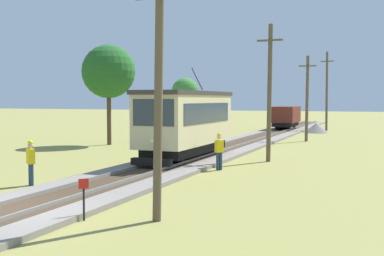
{
  "coord_description": "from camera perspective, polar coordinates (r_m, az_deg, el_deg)",
  "views": [
    {
      "loc": [
        9.9,
        -10.8,
        3.37
      ],
      "look_at": [
        -0.32,
        14.64,
        1.74
      ],
      "focal_mm": 44.9,
      "sensor_mm": 36.0,
      "label": 1
    }
  ],
  "objects": [
    {
      "name": "ground_plane",
      "position": [
        15.03,
        -20.39,
        -9.78
      ],
      "size": [
        260.0,
        260.0,
        0.0
      ],
      "primitive_type": "plane",
      "color": "olive"
    },
    {
      "name": "track_ballast",
      "position": [
        15.01,
        -20.4,
        -9.44
      ],
      "size": [
        4.2,
        120.0,
        0.18
      ],
      "primitive_type": "cube",
      "color": "gray",
      "rests_on": "ground"
    },
    {
      "name": "sleeper_bed",
      "position": [
        14.99,
        -20.41,
        -9.09
      ],
      "size": [
        2.04,
        120.0,
        0.01
      ],
      "primitive_type": "cube",
      "color": "#423323",
      "rests_on": "track_ballast"
    },
    {
      "name": "rail_right",
      "position": [
        14.51,
        -18.28,
        -9.2
      ],
      "size": [
        0.07,
        120.0,
        0.14
      ],
      "primitive_type": "cube",
      "color": "gray",
      "rests_on": "track_ballast"
    },
    {
      "name": "red_tram",
      "position": [
        25.83,
        -0.67,
        0.79
      ],
      "size": [
        2.6,
        8.54,
        4.79
      ],
      "color": "beige",
      "rests_on": "rail_right"
    },
    {
      "name": "freight_car",
      "position": [
        52.75,
        11.05,
        1.37
      ],
      "size": [
        2.4,
        5.2,
        2.31
      ],
      "color": "maroon",
      "rests_on": "rail_right"
    },
    {
      "name": "utility_pole_foreground",
      "position": [
        13.32,
        -4.01,
        4.43
      ],
      "size": [
        1.4,
        0.53,
        7.03
      ],
      "color": "brown",
      "rests_on": "ground"
    },
    {
      "name": "utility_pole_near_tram",
      "position": [
        26.42,
        9.19,
        4.35
      ],
      "size": [
        1.4,
        0.57,
        7.46
      ],
      "color": "brown",
      "rests_on": "ground"
    },
    {
      "name": "utility_pole_mid",
      "position": [
        39.83,
        13.51,
        3.56
      ],
      "size": [
        1.4,
        0.55,
        6.9
      ],
      "color": "brown",
      "rests_on": "ground"
    },
    {
      "name": "utility_pole_far",
      "position": [
        53.81,
        15.72,
        4.31
      ],
      "size": [
        1.4,
        0.64,
        8.5
      ],
      "color": "brown",
      "rests_on": "ground"
    },
    {
      "name": "trackside_signal_marker",
      "position": [
        13.79,
        -12.74,
        -7.99
      ],
      "size": [
        0.21,
        0.21,
        1.18
      ],
      "color": "black",
      "rests_on": "ground"
    },
    {
      "name": "gravel_pile",
      "position": [
        50.15,
        14.54,
        0.01
      ],
      "size": [
        2.54,
        2.54,
        1.01
      ],
      "primitive_type": "cone",
      "color": "gray",
      "rests_on": "ground"
    },
    {
      "name": "track_worker",
      "position": [
        19.84,
        -18.61,
        -3.69
      ],
      "size": [
        0.45,
        0.41,
        1.78
      ],
      "rotation": [
        0.0,
        0.0,
        -2.15
      ],
      "color": "navy",
      "rests_on": "ground"
    },
    {
      "name": "second_worker",
      "position": [
        22.92,
        3.25,
        -2.58
      ],
      "size": [
        0.44,
        0.44,
        1.78
      ],
      "rotation": [
        0.0,
        0.0,
        -0.79
      ],
      "color": "navy",
      "rests_on": "ground"
    },
    {
      "name": "tree_left_near",
      "position": [
        36.26,
        -9.88,
        6.6
      ],
      "size": [
        3.96,
        3.96,
        7.43
      ],
      "color": "#4C3823",
      "rests_on": "ground"
    },
    {
      "name": "tree_right_near",
      "position": [
        57.52,
        -0.83,
        4.36
      ],
      "size": [
        3.21,
        3.21,
        5.96
      ],
      "color": "#4C3823",
      "rests_on": "ground"
    }
  ]
}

